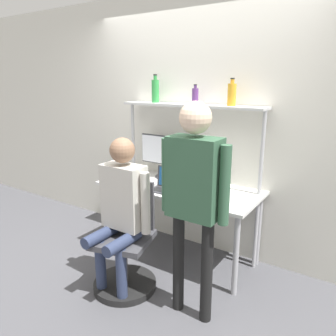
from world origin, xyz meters
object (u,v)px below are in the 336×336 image
person_seated (121,204)px  bottle_purple (195,96)px  office_chair (126,256)px  bottle_amber (232,94)px  monitor (166,154)px  person_standing (194,186)px  laptop (169,184)px  bottle_green (155,91)px  cell_phone (186,197)px

person_seated → bottle_purple: size_ratio=7.07×
office_chair → bottle_amber: size_ratio=3.76×
bottle_purple → monitor: bearing=-177.5°
office_chair → person_standing: 1.03m
monitor → laptop: size_ratio=1.97×
laptop → bottle_purple: (0.07, 0.37, 0.83)m
person_seated → bottle_green: size_ratio=4.66×
bottle_purple → bottle_amber: size_ratio=0.76×
monitor → office_chair: 1.19m
office_chair → person_standing: bearing=-0.3°
laptop → bottle_green: bottle_green is taller
laptop → bottle_amber: bottle_amber is taller
cell_phone → office_chair: 0.75m
bottle_green → laptop: bearing=-41.7°
laptop → office_chair: laptop is taller
bottle_amber → monitor: bearing=-178.8°
person_standing → person_seated: bearing=-176.0°
bottle_purple → person_seated: bearing=-98.6°
laptop → cell_phone: size_ratio=2.15×
laptop → office_chair: 0.78m
person_seated → person_standing: person_standing is taller
monitor → bottle_amber: 0.97m
person_seated → bottle_purple: 1.30m
office_chair → bottle_green: bottle_green is taller
office_chair → laptop: bearing=80.9°
person_seated → bottle_green: (-0.33, 0.98, 0.89)m
person_standing → office_chair: bearing=179.7°
laptop → bottle_amber: (0.45, 0.37, 0.85)m
cell_phone → person_standing: person_standing is taller
office_chair → bottle_amber: (0.54, 0.93, 1.39)m
laptop → cell_phone: 0.26m
monitor → bottle_green: size_ratio=2.17×
cell_phone → bottle_purple: 1.00m
cell_phone → bottle_amber: size_ratio=0.59×
monitor → bottle_amber: (0.73, 0.02, 0.65)m
monitor → bottle_amber: bearing=1.2°
bottle_green → person_standing: bearing=-43.0°
laptop → bottle_purple: bearing=79.3°
monitor → bottle_purple: (0.34, 0.02, 0.62)m
monitor → laptop: bearing=-52.1°
office_chair → monitor: bearing=101.4°
bottle_purple → bottle_amber: bearing=-0.0°
person_standing → bottle_purple: (-0.52, 0.93, 0.59)m
monitor → bottle_amber: bottle_amber is taller
person_standing → bottle_green: size_ratio=5.73×
person_seated → bottle_green: bottle_green is taller
cell_phone → person_standing: size_ratio=0.09×
cell_phone → office_chair: size_ratio=0.16×
person_seated → bottle_amber: 1.42m
person_seated → person_standing: bearing=4.0°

